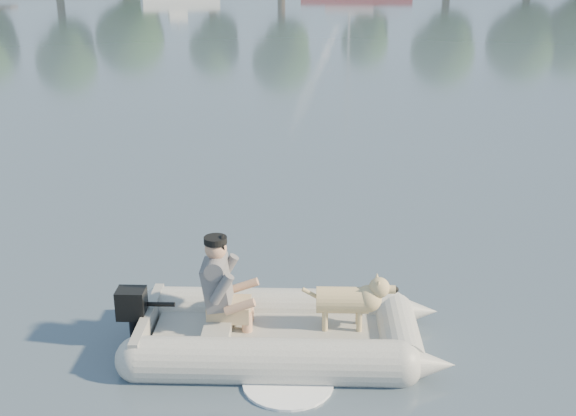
{
  "coord_description": "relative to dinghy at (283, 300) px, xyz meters",
  "views": [
    {
      "loc": [
        -0.11,
        -5.63,
        3.75
      ],
      "look_at": [
        0.43,
        2.44,
        0.75
      ],
      "focal_mm": 45.0,
      "sensor_mm": 36.0,
      "label": 1
    }
  ],
  "objects": [
    {
      "name": "dinghy",
      "position": [
        0.0,
        0.0,
        0.0
      ],
      "size": [
        4.35,
        3.12,
        1.23
      ],
      "primitive_type": null,
      "rotation": [
        0.0,
        0.0,
        -0.1
      ],
      "color": "#9A9B96",
      "rests_on": "water"
    },
    {
      "name": "dog",
      "position": [
        0.57,
        -0.01,
        -0.06
      ],
      "size": [
        0.85,
        0.37,
        0.55
      ],
      "primitive_type": null,
      "rotation": [
        0.0,
        0.0,
        -0.1
      ],
      "color": "tan",
      "rests_on": "dinghy"
    },
    {
      "name": "water",
      "position": [
        -0.25,
        -0.53,
        -0.52
      ],
      "size": [
        160.0,
        160.0,
        0.0
      ],
      "primitive_type": "plane",
      "color": "slate",
      "rests_on": "ground"
    },
    {
      "name": "outboard_motor",
      "position": [
        -1.46,
        0.14,
        -0.24
      ],
      "size": [
        0.39,
        0.29,
        0.7
      ],
      "primitive_type": null,
      "rotation": [
        0.0,
        0.0,
        -0.1
      ],
      "color": "black",
      "rests_on": "dinghy"
    },
    {
      "name": "man",
      "position": [
        -0.61,
        0.11,
        0.17
      ],
      "size": [
        0.69,
        0.61,
        0.95
      ],
      "primitive_type": null,
      "rotation": [
        0.0,
        0.0,
        -0.1
      ],
      "color": "slate",
      "rests_on": "dinghy"
    }
  ]
}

